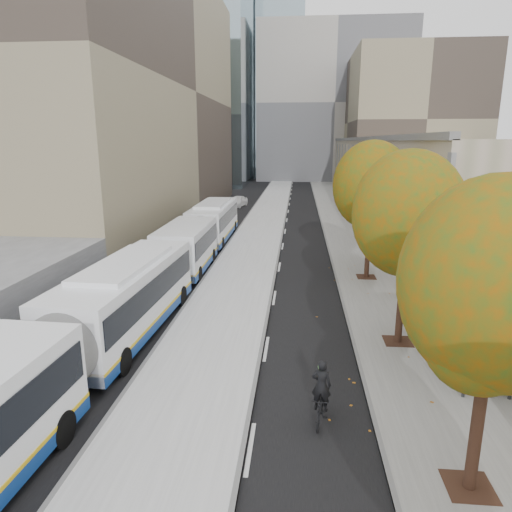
# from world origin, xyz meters

# --- Properties ---
(bus_platform) EXTENTS (4.25, 150.00, 0.15)m
(bus_platform) POSITION_xyz_m (-3.88, 35.00, 0.07)
(bus_platform) COLOR #BDBDBD
(bus_platform) RESTS_ON ground
(sidewalk) EXTENTS (4.75, 150.00, 0.08)m
(sidewalk) POSITION_xyz_m (4.12, 35.00, 0.04)
(sidewalk) COLOR gray
(sidewalk) RESTS_ON ground
(building_tan) EXTENTS (18.00, 92.00, 8.00)m
(building_tan) POSITION_xyz_m (15.50, 64.00, 4.00)
(building_tan) COLOR gray
(building_tan) RESTS_ON ground
(building_midrise) EXTENTS (24.00, 46.00, 25.00)m
(building_midrise) POSITION_xyz_m (-22.50, 41.00, 12.50)
(building_midrise) COLOR gray
(building_midrise) RESTS_ON ground
(building_far_block) EXTENTS (30.00, 18.00, 30.00)m
(building_far_block) POSITION_xyz_m (6.00, 96.00, 15.00)
(building_far_block) COLOR #A8A29A
(building_far_block) RESTS_ON ground
(bus_shelter) EXTENTS (1.90, 4.40, 2.53)m
(bus_shelter) POSITION_xyz_m (5.69, 10.96, 2.19)
(bus_shelter) COLOR #383A3F
(bus_shelter) RESTS_ON sidewalk
(tree_b) EXTENTS (4.00, 4.00, 6.97)m
(tree_b) POSITION_xyz_m (3.60, 5.00, 5.04)
(tree_b) COLOR black
(tree_b) RESTS_ON sidewalk
(tree_c) EXTENTS (4.20, 4.20, 7.28)m
(tree_c) POSITION_xyz_m (3.60, 13.00, 5.25)
(tree_c) COLOR black
(tree_c) RESTS_ON sidewalk
(tree_d) EXTENTS (4.40, 4.40, 7.60)m
(tree_d) POSITION_xyz_m (3.60, 22.00, 5.47)
(tree_d) COLOR black
(tree_d) RESTS_ON sidewalk
(bus_near) EXTENTS (3.38, 17.96, 2.98)m
(bus_near) POSITION_xyz_m (-7.68, 8.97, 1.63)
(bus_near) COLOR white
(bus_near) RESTS_ON ground
(bus_far) EXTENTS (2.66, 17.70, 2.95)m
(bus_far) POSITION_xyz_m (-7.32, 27.75, 1.61)
(bus_far) COLOR white
(bus_far) RESTS_ON ground
(cyclist) EXTENTS (0.69, 1.59, 1.97)m
(cyclist) POSITION_xyz_m (0.25, 7.34, 0.73)
(cyclist) COLOR black
(cyclist) RESTS_ON ground
(distant_car) EXTENTS (2.39, 4.24, 1.36)m
(distant_car) POSITION_xyz_m (-7.97, 51.34, 0.68)
(distant_car) COLOR white
(distant_car) RESTS_ON ground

